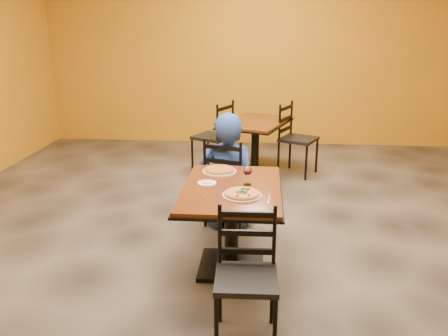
# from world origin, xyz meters

# --- Properties ---
(floor) EXTENTS (7.00, 8.00, 0.01)m
(floor) POSITION_xyz_m (0.00, 0.00, 0.00)
(floor) COLOR black
(floor) RESTS_ON ground
(wall_back) EXTENTS (7.00, 0.01, 3.00)m
(wall_back) POSITION_xyz_m (0.00, 4.00, 1.50)
(wall_back) COLOR orange
(wall_back) RESTS_ON ground
(table_main) EXTENTS (0.83, 1.23, 0.75)m
(table_main) POSITION_xyz_m (0.00, -0.50, 0.56)
(table_main) COLOR #5D230E
(table_main) RESTS_ON floor
(table_second) EXTENTS (1.10, 1.33, 0.75)m
(table_second) POSITION_xyz_m (0.14, 2.23, 0.55)
(table_second) COLOR #5D230E
(table_second) RESTS_ON floor
(chair_main_near) EXTENTS (0.42, 0.42, 0.90)m
(chair_main_near) POSITION_xyz_m (0.16, -1.45, 0.45)
(chair_main_near) COLOR black
(chair_main_near) RESTS_ON floor
(chair_main_far) EXTENTS (0.54, 0.54, 0.95)m
(chair_main_far) POSITION_xyz_m (-0.09, 0.47, 0.47)
(chair_main_far) COLOR black
(chair_main_far) RESTS_ON floor
(chair_second_left) EXTENTS (0.61, 0.61, 1.02)m
(chair_second_left) POSITION_xyz_m (-0.46, 2.23, 0.51)
(chair_second_left) COLOR black
(chair_second_left) RESTS_ON floor
(chair_second_right) EXTENTS (0.60, 0.60, 1.00)m
(chair_second_right) POSITION_xyz_m (0.74, 2.23, 0.50)
(chair_second_right) COLOR black
(chair_second_right) RESTS_ON floor
(diner) EXTENTS (0.65, 0.47, 1.21)m
(diner) POSITION_xyz_m (-0.11, 0.43, 0.60)
(diner) COLOR navy
(diner) RESTS_ON floor
(plate_main) EXTENTS (0.31, 0.31, 0.01)m
(plate_main) POSITION_xyz_m (0.09, -0.70, 0.76)
(plate_main) COLOR white
(plate_main) RESTS_ON table_main
(pizza_main) EXTENTS (0.28, 0.28, 0.02)m
(pizza_main) POSITION_xyz_m (0.09, -0.70, 0.77)
(pizza_main) COLOR maroon
(pizza_main) RESTS_ON plate_main
(plate_far) EXTENTS (0.31, 0.31, 0.01)m
(plate_far) POSITION_xyz_m (-0.14, -0.10, 0.76)
(plate_far) COLOR white
(plate_far) RESTS_ON table_main
(pizza_far) EXTENTS (0.28, 0.28, 0.02)m
(pizza_far) POSITION_xyz_m (-0.14, -0.10, 0.77)
(pizza_far) COLOR orange
(pizza_far) RESTS_ON plate_far
(side_plate) EXTENTS (0.16, 0.16, 0.01)m
(side_plate) POSITION_xyz_m (-0.22, -0.43, 0.76)
(side_plate) COLOR white
(side_plate) RESTS_ON table_main
(dip) EXTENTS (0.09, 0.09, 0.01)m
(dip) POSITION_xyz_m (-0.22, -0.43, 0.76)
(dip) COLOR tan
(dip) RESTS_ON side_plate
(wine_glass) EXTENTS (0.08, 0.08, 0.18)m
(wine_glass) POSITION_xyz_m (0.12, -0.43, 0.84)
(wine_glass) COLOR white
(wine_glass) RESTS_ON table_main
(fork) EXTENTS (0.08, 0.18, 0.00)m
(fork) POSITION_xyz_m (-0.21, -0.74, 0.75)
(fork) COLOR silver
(fork) RESTS_ON table_main
(knife) EXTENTS (0.03, 0.21, 0.00)m
(knife) POSITION_xyz_m (0.31, -0.75, 0.75)
(knife) COLOR silver
(knife) RESTS_ON table_main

